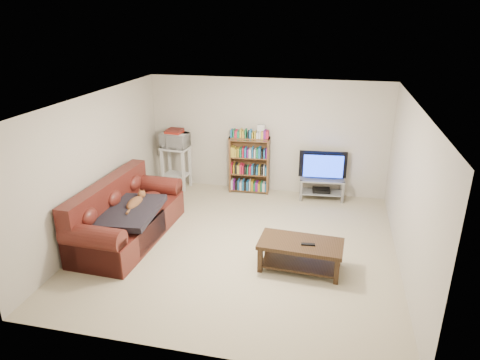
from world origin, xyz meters
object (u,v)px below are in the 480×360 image
(coffee_table, at_px, (300,250))
(sofa, at_px, (124,219))
(tv_stand, at_px, (322,185))
(bookshelf, at_px, (249,164))

(coffee_table, bearing_deg, sofa, 177.08)
(coffee_table, xyz_separation_m, tv_stand, (0.19, 2.72, -0.01))
(coffee_table, height_order, tv_stand, same)
(sofa, distance_m, coffee_table, 3.02)
(sofa, relative_size, tv_stand, 2.57)
(sofa, distance_m, tv_stand, 3.99)
(coffee_table, distance_m, bookshelf, 3.11)
(tv_stand, bearing_deg, bookshelf, 172.66)
(sofa, relative_size, coffee_table, 1.89)
(coffee_table, relative_size, bookshelf, 1.04)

